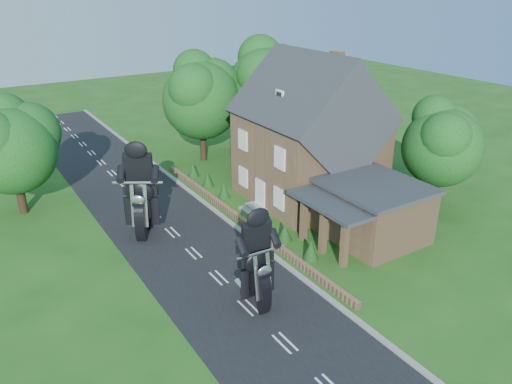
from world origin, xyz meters
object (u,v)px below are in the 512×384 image
annex (370,210)px  motorcycle_lead (256,292)px  garden_wall (240,219)px  house (310,138)px  motorcycle_follow (144,221)px

annex → motorcycle_lead: size_ratio=4.20×
annex → motorcycle_lead: 9.79m
garden_wall → annex: bearing=-46.2°
garden_wall → annex: (5.57, -5.80, 1.57)m
house → annex: bearing=-95.2°
motorcycle_lead → motorcycle_follow: motorcycle_follow is taller
house → motorcycle_follow: size_ratio=5.28×
house → garden_wall: bearing=-170.8°
house → motorcycle_lead: size_ratio=6.11×
motorcycle_lead → motorcycle_follow: (-1.92, 9.69, 0.12)m
motorcycle_follow → house: bearing=-151.1°
garden_wall → house: bearing=9.2°
house → annex: size_ratio=1.45×
garden_wall → motorcycle_follow: bearing=164.3°
garden_wall → motorcycle_lead: motorcycle_lead is taller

